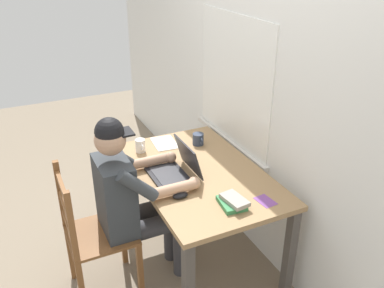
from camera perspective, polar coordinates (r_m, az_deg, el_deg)
The scene contains 12 objects.
ground_plane at distance 3.25m, azimuth 0.81°, elevation -15.34°, with size 8.00×8.00×0.00m, color gray.
back_wall at distance 2.83m, azimuth 9.94°, elevation 8.08°, with size 6.00×0.08×2.60m.
desk at distance 2.86m, azimuth 0.89°, elevation -5.52°, with size 1.31×0.82×0.75m.
seated_person at distance 2.69m, azimuth -8.37°, elevation -7.11°, with size 0.50×0.60×1.25m.
wooden_chair at distance 2.77m, azimuth -13.72°, elevation -12.26°, with size 0.42×0.42×0.95m.
laptop at distance 2.74m, azimuth -2.19°, elevation -3.40°, with size 0.33×0.30×0.23m.
computer_mouse at distance 2.53m, azimuth -1.64°, elevation -7.17°, with size 0.06×0.10×0.03m, color black.
coffee_mug_white at distance 3.07m, azimuth -7.20°, elevation -0.24°, with size 0.11×0.07×0.10m.
coffee_mug_dark at distance 3.16m, azimuth 0.88°, elevation 0.68°, with size 0.12×0.09×0.09m.
book_stack_main at distance 2.46m, azimuth 5.67°, elevation -8.04°, with size 0.20×0.16×0.05m.
paper_pile_near_laptop at distance 3.20m, azimuth -3.84°, elevation 0.13°, with size 0.25×0.17×0.01m, color silver.
landscape_photo_print at distance 2.54m, azimuth 10.20°, elevation -7.83°, with size 0.13×0.09×0.00m, color #7A4293.
Camera 1 is at (2.18, -1.08, 2.16)m, focal length 38.25 mm.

